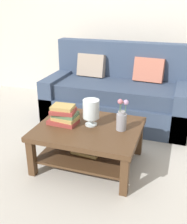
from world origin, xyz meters
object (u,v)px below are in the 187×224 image
at_px(book_stack_main, 64,115).
at_px(flower_pitcher, 122,118).
at_px(coffee_table, 89,137).
at_px(glass_hurricane_vase, 91,110).
at_px(couch, 117,95).

xyz_separation_m(book_stack_main, flower_pitcher, (0.59, 0.04, 0.03)).
distance_m(coffee_table, book_stack_main, 0.34).
relative_size(book_stack_main, flower_pitcher, 0.94).
bearing_deg(glass_hurricane_vase, couch, 90.83).
bearing_deg(coffee_table, book_stack_main, -179.74).
distance_m(couch, flower_pitcher, 1.24).
bearing_deg(coffee_table, flower_pitcher, 7.14).
xyz_separation_m(couch, coffee_table, (0.01, -1.22, -0.05)).
distance_m(book_stack_main, glass_hurricane_vase, 0.29).
xyz_separation_m(coffee_table, glass_hurricane_vase, (0.01, 0.05, 0.28)).
bearing_deg(book_stack_main, flower_pitcher, 4.05).
bearing_deg(book_stack_main, glass_hurricane_vase, 9.56).
distance_m(coffee_table, glass_hurricane_vase, 0.29).
distance_m(couch, glass_hurricane_vase, 1.20).
distance_m(glass_hurricane_vase, flower_pitcher, 0.32).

